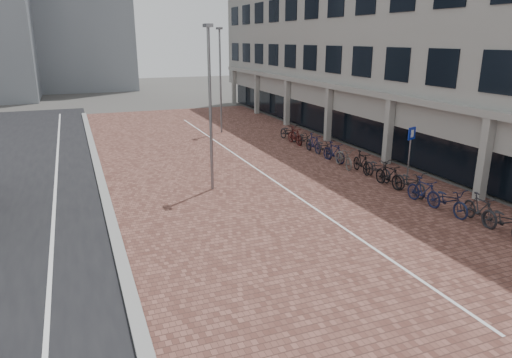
# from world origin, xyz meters

# --- Properties ---
(ground) EXTENTS (140.00, 140.00, 0.00)m
(ground) POSITION_xyz_m (0.00, 0.00, 0.00)
(ground) COLOR #474442
(ground) RESTS_ON ground
(plaza_brick) EXTENTS (14.50, 42.00, 0.04)m
(plaza_brick) POSITION_xyz_m (2.00, 12.00, 0.01)
(plaza_brick) COLOR brown
(plaza_brick) RESTS_ON ground
(street_asphalt) EXTENTS (8.00, 50.00, 0.03)m
(street_asphalt) POSITION_xyz_m (-9.00, 12.00, 0.01)
(street_asphalt) COLOR black
(street_asphalt) RESTS_ON ground
(curb) EXTENTS (0.35, 42.00, 0.14)m
(curb) POSITION_xyz_m (-5.10, 12.00, 0.07)
(curb) COLOR gray
(curb) RESTS_ON ground
(lane_line) EXTENTS (0.12, 44.00, 0.00)m
(lane_line) POSITION_xyz_m (-7.00, 12.00, 0.02)
(lane_line) COLOR white
(lane_line) RESTS_ON street_asphalt
(parking_line) EXTENTS (0.10, 30.00, 0.00)m
(parking_line) POSITION_xyz_m (2.20, 12.00, 0.04)
(parking_line) COLOR white
(parking_line) RESTS_ON plaza_brick
(office_building) EXTENTS (8.40, 40.00, 15.00)m
(office_building) POSITION_xyz_m (12.97, 16.00, 8.44)
(office_building) COLOR gray
(office_building) RESTS_ON ground
(parking_sign) EXTENTS (0.52, 0.22, 2.57)m
(parking_sign) POSITION_xyz_m (7.50, 6.76, 1.74)
(parking_sign) COLOR slate
(parking_sign) RESTS_ON ground
(lamp_near) EXTENTS (0.12, 0.12, 6.69)m
(lamp_near) POSITION_xyz_m (-0.73, 9.21, 3.34)
(lamp_near) COLOR gray
(lamp_near) RESTS_ON ground
(lamp_far) EXTENTS (0.12, 0.12, 6.84)m
(lamp_far) POSITION_xyz_m (3.41, 21.01, 3.42)
(lamp_far) COLOR gray
(lamp_far) RESTS_ON ground
(bike_row) EXTENTS (1.34, 18.13, 1.05)m
(bike_row) POSITION_xyz_m (6.59, 9.05, 0.52)
(bike_row) COLOR black
(bike_row) RESTS_ON ground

